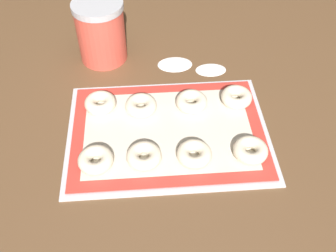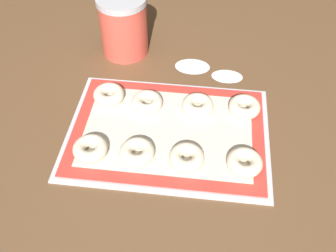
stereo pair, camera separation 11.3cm
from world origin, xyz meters
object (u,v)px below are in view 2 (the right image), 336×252
(bagel_front_mid_left, at_px, (137,152))
(bagel_front_mid_right, at_px, (187,157))
(bagel_front_far_right, at_px, (245,162))
(bagel_back_far_left, at_px, (109,95))
(baking_tray, at_px, (168,132))
(bagel_back_mid_left, at_px, (147,102))
(bagel_back_far_right, at_px, (244,107))
(bagel_back_mid_right, at_px, (198,105))
(bagel_front_far_left, at_px, (90,149))
(flour_canister, at_px, (124,25))

(bagel_front_mid_left, relative_size, bagel_front_mid_right, 1.00)
(bagel_front_far_right, xyz_separation_m, bagel_back_far_left, (-0.32, 0.17, 0.00))
(baking_tray, height_order, bagel_front_mid_left, bagel_front_mid_left)
(bagel_back_far_left, bearing_deg, baking_tray, -28.94)
(bagel_front_mid_right, distance_m, bagel_back_mid_left, 0.19)
(bagel_back_far_left, height_order, bagel_back_far_right, same)
(bagel_front_mid_right, bearing_deg, bagel_front_mid_left, 178.71)
(baking_tray, distance_m, bagel_back_mid_right, 0.10)
(bagel_front_far_right, bearing_deg, bagel_front_far_left, -179.72)
(bagel_front_mid_left, relative_size, bagel_front_far_right, 1.00)
(bagel_front_mid_left, height_order, bagel_front_mid_right, same)
(baking_tray, relative_size, bagel_front_far_right, 6.08)
(bagel_back_mid_left, xyz_separation_m, bagel_back_mid_right, (0.12, 0.00, 0.00))
(baking_tray, relative_size, flour_canister, 2.76)
(bagel_back_mid_right, bearing_deg, flour_canister, 134.32)
(bagel_back_mid_right, relative_size, flour_canister, 0.45)
(flour_canister, bearing_deg, bagel_back_far_right, -33.24)
(bagel_front_far_left, xyz_separation_m, bagel_front_mid_right, (0.20, 0.00, 0.00))
(bagel_front_mid_left, xyz_separation_m, bagel_back_far_right, (0.23, 0.16, 0.00))
(bagel_back_far_left, relative_size, bagel_back_far_right, 1.00)
(bagel_front_mid_left, distance_m, bagel_back_mid_left, 0.15)
(bagel_back_mid_right, bearing_deg, bagel_back_far_left, 176.97)
(bagel_front_mid_right, bearing_deg, bagel_front_far_left, -179.88)
(baking_tray, height_order, bagel_back_far_left, bagel_back_far_left)
(bagel_front_far_left, relative_size, flour_canister, 0.45)
(bagel_back_mid_left, bearing_deg, baking_tray, -50.01)
(bagel_front_mid_right, xyz_separation_m, bagel_back_mid_right, (0.01, 0.16, 0.00))
(bagel_front_far_left, bearing_deg, bagel_front_mid_right, 0.12)
(bagel_front_mid_left, relative_size, bagel_back_far_left, 1.00)
(baking_tray, xyz_separation_m, flour_canister, (-0.15, 0.29, 0.08))
(bagel_front_far_left, distance_m, bagel_back_far_right, 0.36)
(bagel_front_mid_left, relative_size, bagel_back_mid_right, 1.00)
(baking_tray, relative_size, bagel_back_mid_left, 6.08)
(bagel_front_far_left, height_order, bagel_back_far_left, same)
(baking_tray, xyz_separation_m, bagel_back_mid_right, (0.06, 0.07, 0.02))
(bagel_front_far_left, xyz_separation_m, bagel_back_far_left, (0.00, 0.17, 0.00))
(bagel_front_mid_left, height_order, bagel_back_mid_right, same)
(bagel_back_far_right, bearing_deg, baking_tray, -154.39)
(bagel_front_mid_right, height_order, bagel_front_far_right, same)
(bagel_back_far_right, bearing_deg, bagel_back_mid_right, -175.81)
(bagel_back_far_left, bearing_deg, flour_canister, 89.97)
(bagel_front_mid_right, distance_m, bagel_front_far_right, 0.12)
(baking_tray, bearing_deg, bagel_front_far_right, -26.03)
(bagel_front_far_left, bearing_deg, flour_canister, 89.63)
(bagel_back_far_left, bearing_deg, bagel_front_far_left, -90.77)
(bagel_front_mid_right, height_order, bagel_back_far_left, same)
(baking_tray, xyz_separation_m, bagel_front_far_right, (0.17, -0.08, 0.02))
(bagel_back_mid_left, bearing_deg, bagel_front_mid_left, -89.13)
(bagel_back_far_right, bearing_deg, bagel_front_mid_right, -126.31)
(bagel_front_far_left, distance_m, bagel_back_mid_right, 0.27)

